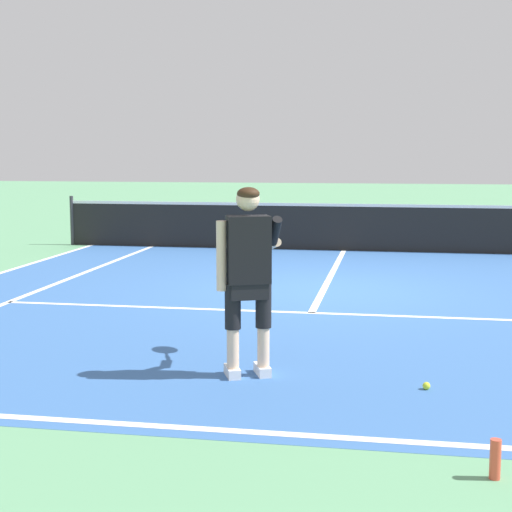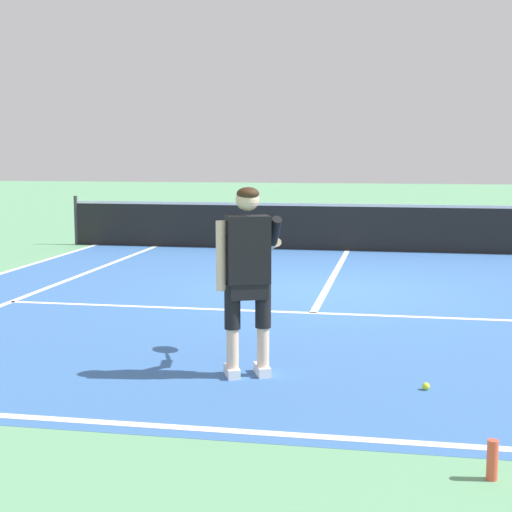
{
  "view_description": "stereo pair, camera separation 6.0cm",
  "coord_description": "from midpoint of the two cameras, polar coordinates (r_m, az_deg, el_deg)",
  "views": [
    {
      "loc": [
        0.99,
        -11.27,
        2.01
      ],
      "look_at": [
        -0.27,
        -4.16,
        1.05
      ],
      "focal_mm": 54.56,
      "sensor_mm": 36.0,
      "label": 1
    },
    {
      "loc": [
        1.05,
        -11.25,
        2.01
      ],
      "look_at": [
        -0.27,
        -4.16,
        1.05
      ],
      "focal_mm": 54.56,
      "sensor_mm": 36.0,
      "label": 2
    }
  ],
  "objects": [
    {
      "name": "tennis_net",
      "position": [
        16.09,
        6.38,
        2.16
      ],
      "size": [
        11.96,
        0.08,
        1.07
      ],
      "color": "#333338",
      "rests_on": "ground"
    },
    {
      "name": "water_bottle",
      "position": [
        5.18,
        16.81,
        -14.07
      ],
      "size": [
        0.07,
        0.07,
        0.26
      ],
      "primitive_type": "cylinder",
      "color": "#E04C38",
      "rests_on": "ground"
    },
    {
      "name": "ground_plane",
      "position": [
        11.48,
        4.81,
        -2.51
      ],
      "size": [
        80.0,
        80.0,
        0.0
      ],
      "primitive_type": "plane",
      "color": "#609E70"
    },
    {
      "name": "tennis_player",
      "position": [
        6.92,
        -0.82,
        -0.9
      ],
      "size": [
        0.57,
        1.23,
        1.71
      ],
      "color": "white",
      "rests_on": "ground"
    },
    {
      "name": "line_singles_left",
      "position": [
        11.99,
        -15.47,
        -2.31
      ],
      "size": [
        0.1,
        10.67,
        0.01
      ],
      "primitive_type": "cube",
      "color": "white",
      "rests_on": "ground"
    },
    {
      "name": "line_centre_service",
      "position": [
        12.99,
        5.43,
        -1.33
      ],
      "size": [
        0.1,
        6.4,
        0.01
      ],
      "primitive_type": "cube",
      "color": "white",
      "rests_on": "ground"
    },
    {
      "name": "line_baseline",
      "position": [
        5.77,
        -0.78,
        -12.76
      ],
      "size": [
        10.98,
        0.1,
        0.01
      ],
      "primitive_type": "cube",
      "color": "white",
      "rests_on": "ground"
    },
    {
      "name": "court_inner_surface",
      "position": [
        10.89,
        4.51,
        -3.06
      ],
      "size": [
        10.98,
        11.07,
        0.0
      ],
      "primitive_type": "cube",
      "color": "#3866A8",
      "rests_on": "ground"
    },
    {
      "name": "line_service",
      "position": [
        9.85,
        3.91,
        -4.18
      ],
      "size": [
        8.23,
        0.1,
        0.01
      ],
      "primitive_type": "cube",
      "color": "white",
      "rests_on": "ground"
    },
    {
      "name": "tennis_ball_near_feet",
      "position": [
        6.88,
        12.14,
        -9.29
      ],
      "size": [
        0.07,
        0.07,
        0.07
      ],
      "primitive_type": "sphere",
      "color": "#CCE02D",
      "rests_on": "ground"
    }
  ]
}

